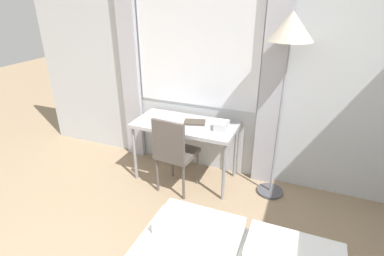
{
  "coord_description": "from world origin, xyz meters",
  "views": [
    {
      "loc": [
        0.89,
        -0.28,
        2.12
      ],
      "look_at": [
        -0.12,
        2.21,
        0.89
      ],
      "focal_mm": 28.0,
      "sensor_mm": 36.0,
      "label": 1
    }
  ],
  "objects_px": {
    "book": "(195,122)",
    "desk_chair": "(174,150)",
    "desk": "(185,128)",
    "telephone": "(222,125)",
    "standing_lamp": "(290,38)"
  },
  "relations": [
    {
      "from": "telephone",
      "to": "standing_lamp",
      "type": "bearing_deg",
      "value": 8.08
    },
    {
      "from": "standing_lamp",
      "to": "desk_chair",
      "type": "bearing_deg",
      "value": -160.42
    },
    {
      "from": "telephone",
      "to": "book",
      "type": "xyz_separation_m",
      "value": [
        -0.34,
        0.05,
        -0.04
      ]
    },
    {
      "from": "book",
      "to": "standing_lamp",
      "type": "bearing_deg",
      "value": 2.32
    },
    {
      "from": "desk",
      "to": "standing_lamp",
      "type": "distance_m",
      "value": 1.47
    },
    {
      "from": "book",
      "to": "desk_chair",
      "type": "bearing_deg",
      "value": -108.92
    },
    {
      "from": "desk_chair",
      "to": "book",
      "type": "height_order",
      "value": "desk_chair"
    },
    {
      "from": "desk",
      "to": "book",
      "type": "relative_size",
      "value": 4.39
    },
    {
      "from": "standing_lamp",
      "to": "book",
      "type": "xyz_separation_m",
      "value": [
        -0.92,
        -0.04,
        -0.97
      ]
    },
    {
      "from": "telephone",
      "to": "book",
      "type": "distance_m",
      "value": 0.34
    },
    {
      "from": "telephone",
      "to": "book",
      "type": "relative_size",
      "value": 0.67
    },
    {
      "from": "desk",
      "to": "telephone",
      "type": "height_order",
      "value": "telephone"
    },
    {
      "from": "book",
      "to": "desk",
      "type": "bearing_deg",
      "value": -158.48
    },
    {
      "from": "desk_chair",
      "to": "telephone",
      "type": "distance_m",
      "value": 0.59
    },
    {
      "from": "standing_lamp",
      "to": "book",
      "type": "relative_size",
      "value": 7.27
    }
  ]
}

